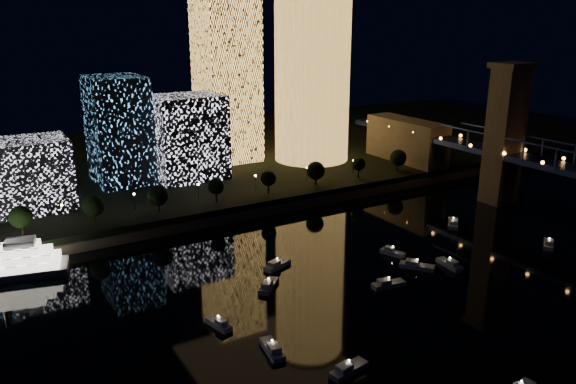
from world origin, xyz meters
name	(u,v)px	position (x,y,z in m)	size (l,w,h in m)	color
ground	(483,301)	(0.00, 0.00, 0.00)	(520.00, 520.00, 0.00)	black
far_bank	(214,156)	(0.00, 160.00, 2.50)	(420.00, 160.00, 5.00)	black
seawall	(301,202)	(0.00, 82.00, 1.50)	(420.00, 6.00, 3.00)	#6B5E4C
tower_cylindrical	(312,58)	(31.11, 123.58, 48.64)	(34.00, 34.00, 87.03)	#FFB551
tower_rectangular	(227,75)	(-0.31, 141.68, 41.58)	(22.99, 22.99, 73.16)	#FFB551
midrise_blocks	(96,146)	(-60.25, 123.37, 21.04)	(99.70, 41.52, 39.47)	silver
motorboats	(413,284)	(-9.51, 13.97, 0.81)	(108.12, 76.03, 2.78)	silver
esplanade_trees	(220,186)	(-28.47, 88.00, 10.47)	(166.00, 6.88, 8.94)	black
street_lamps	(198,188)	(-34.00, 94.00, 9.02)	(132.70, 0.70, 5.65)	black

